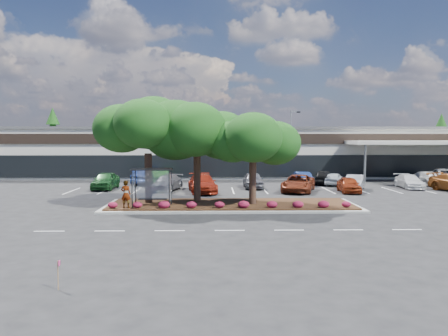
{
  "coord_description": "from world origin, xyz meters",
  "views": [
    {
      "loc": [
        -3.19,
        -27.06,
        4.99
      ],
      "look_at": [
        -2.47,
        6.77,
        2.6
      ],
      "focal_mm": 35.0,
      "sensor_mm": 36.0,
      "label": 1
    }
  ],
  "objects_px": {
    "survey_stake": "(58,271)",
    "car_1": "(167,183)",
    "light_pole": "(291,148)",
    "car_0": "(106,181)"
  },
  "relations": [
    {
      "from": "survey_stake",
      "to": "car_1",
      "type": "height_order",
      "value": "car_1"
    },
    {
      "from": "light_pole",
      "to": "car_0",
      "type": "relative_size",
      "value": 1.73
    },
    {
      "from": "car_1",
      "to": "light_pole",
      "type": "bearing_deg",
      "value": 57.63
    },
    {
      "from": "survey_stake",
      "to": "car_1",
      "type": "distance_m",
      "value": 26.76
    },
    {
      "from": "survey_stake",
      "to": "car_0",
      "type": "distance_m",
      "value": 28.46
    },
    {
      "from": "light_pole",
      "to": "survey_stake",
      "type": "xyz_separation_m",
      "value": [
        -14.83,
        -41.01,
        -3.03
      ]
    },
    {
      "from": "car_0",
      "to": "survey_stake",
      "type": "bearing_deg",
      "value": -78.01
    },
    {
      "from": "light_pole",
      "to": "car_0",
      "type": "bearing_deg",
      "value": -147.16
    },
    {
      "from": "light_pole",
      "to": "car_1",
      "type": "distance_m",
      "value": 20.35
    },
    {
      "from": "light_pole",
      "to": "car_1",
      "type": "xyz_separation_m",
      "value": [
        -14.22,
        -14.25,
        -2.95
      ]
    }
  ]
}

